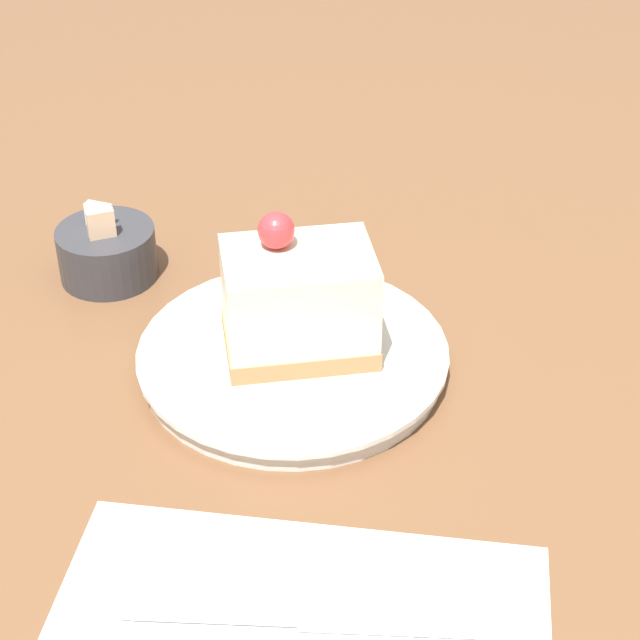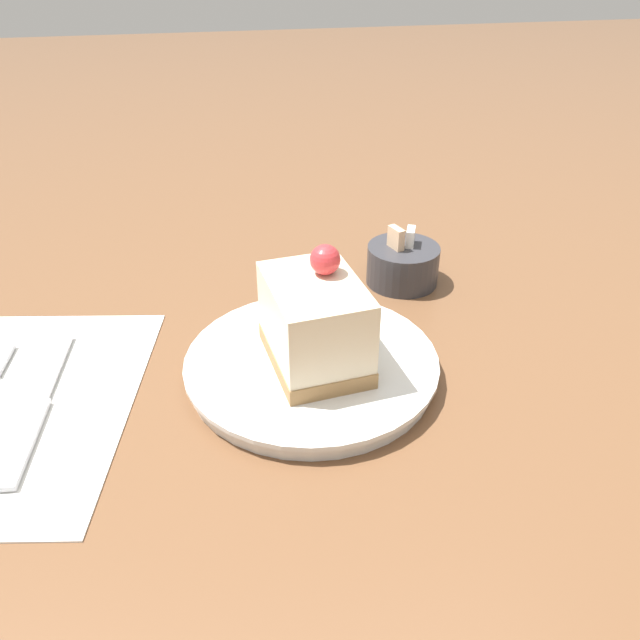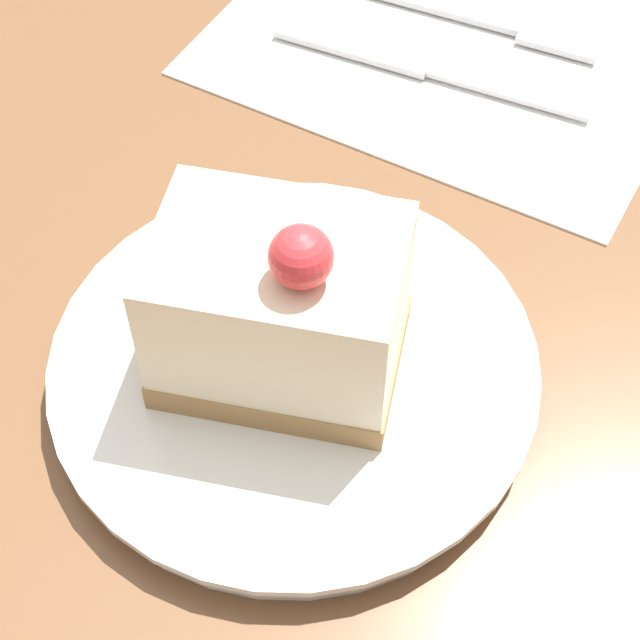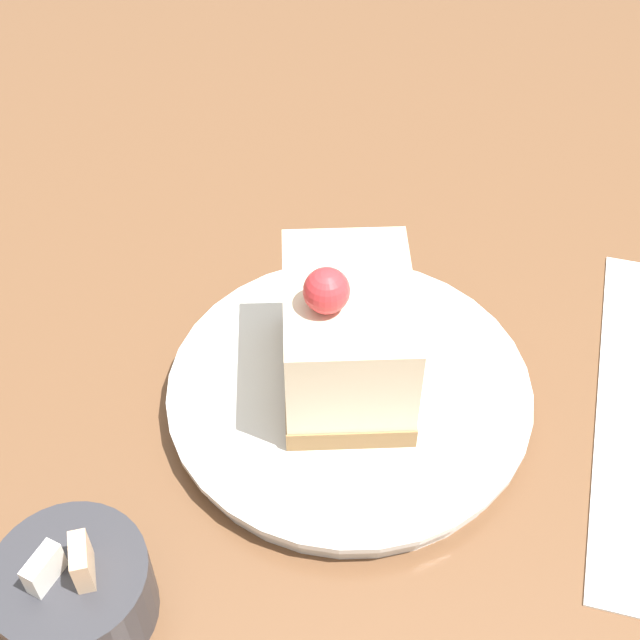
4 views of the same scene
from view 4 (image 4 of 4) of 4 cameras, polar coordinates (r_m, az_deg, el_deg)
ground_plane at (r=0.54m, az=4.08°, el=-3.22°), size 4.00×4.00×0.00m
plate at (r=0.52m, az=1.88°, el=-4.68°), size 0.21×0.21×0.02m
cake_slice at (r=0.49m, az=1.74°, el=-1.01°), size 0.08×0.11×0.10m
sugar_bowl at (r=0.46m, az=-15.40°, el=-16.39°), size 0.07×0.07×0.06m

